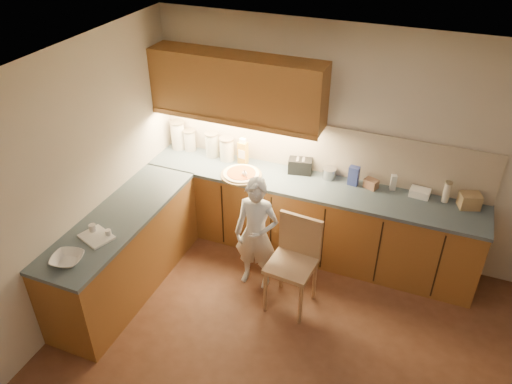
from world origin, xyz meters
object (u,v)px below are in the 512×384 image
child (256,234)px  oil_jug (243,152)px  toaster (300,166)px  wooden_chair (295,257)px  pizza_on_board (241,174)px

child → oil_jug: child is taller
oil_jug → toaster: bearing=3.8°
child → oil_jug: 1.09m
toaster → wooden_chair: bearing=-85.4°
pizza_on_board → wooden_chair: size_ratio=0.46×
pizza_on_board → child: (0.42, -0.59, -0.29)m
child → toaster: 0.99m
pizza_on_board → oil_jug: bearing=109.5°
toaster → oil_jug: bearing=172.4°
oil_jug → child: bearing=-59.1°
wooden_chair → oil_jug: oil_jug is taller
wooden_chair → oil_jug: bearing=139.6°
pizza_on_board → oil_jug: oil_jug is taller
child → oil_jug: (-0.52, 0.87, 0.42)m
pizza_on_board → toaster: size_ratio=1.61×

